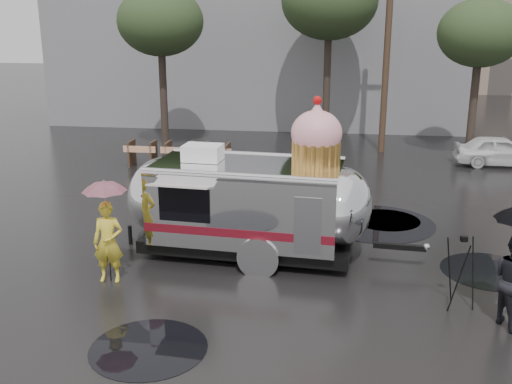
# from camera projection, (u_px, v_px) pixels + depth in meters

# --- Properties ---
(ground) EXTENTS (120.00, 120.00, 0.00)m
(ground) POSITION_uv_depth(u_px,v_px,m) (304.00, 282.00, 13.43)
(ground) COLOR black
(ground) RESTS_ON ground
(puddles) EXTENTS (9.05, 10.22, 0.01)m
(puddles) POSITION_uv_depth(u_px,v_px,m) (362.00, 248.00, 15.43)
(puddles) COLOR black
(puddles) RESTS_ON ground
(grey_building) EXTENTS (22.00, 12.00, 13.00)m
(grey_building) POSITION_uv_depth(u_px,v_px,m) (264.00, 2.00, 34.92)
(grey_building) COLOR slate
(grey_building) RESTS_ON ground
(utility_pole) EXTENTS (1.60, 0.28, 9.00)m
(utility_pole) POSITION_uv_depth(u_px,v_px,m) (387.00, 44.00, 25.08)
(utility_pole) COLOR #473323
(utility_pole) RESTS_ON ground
(tree_left) EXTENTS (3.64, 3.64, 6.95)m
(tree_left) POSITION_uv_depth(u_px,v_px,m) (160.00, 22.00, 25.17)
(tree_left) COLOR #382D26
(tree_left) RESTS_ON ground
(tree_mid) EXTENTS (4.20, 4.20, 8.03)m
(tree_mid) POSITION_uv_depth(u_px,v_px,m) (329.00, 1.00, 25.88)
(tree_mid) COLOR #382D26
(tree_mid) RESTS_ON ground
(tree_right) EXTENTS (3.36, 3.36, 6.42)m
(tree_right) POSITION_uv_depth(u_px,v_px,m) (480.00, 34.00, 23.53)
(tree_right) COLOR #382D26
(tree_right) RESTS_ON ground
(barricade_row) EXTENTS (4.30, 0.80, 1.00)m
(barricade_row) POSITION_uv_depth(u_px,v_px,m) (179.00, 154.00, 23.49)
(barricade_row) COLOR #473323
(barricade_row) RESTS_ON ground
(airstream_trailer) EXTENTS (7.57, 3.04, 4.08)m
(airstream_trailer) POSITION_uv_depth(u_px,v_px,m) (252.00, 200.00, 14.59)
(airstream_trailer) COLOR silver
(airstream_trailer) RESTS_ON ground
(person_left) EXTENTS (0.70, 0.50, 1.85)m
(person_left) POSITION_uv_depth(u_px,v_px,m) (108.00, 242.00, 13.27)
(person_left) COLOR yellow
(person_left) RESTS_ON ground
(umbrella_pink) EXTENTS (1.18, 1.18, 2.36)m
(umbrella_pink) POSITION_uv_depth(u_px,v_px,m) (105.00, 198.00, 12.98)
(umbrella_pink) COLOR #CA7C8E
(umbrella_pink) RESTS_ON ground
(tripod) EXTENTS (0.62, 0.63, 1.56)m
(tripod) POSITION_uv_depth(u_px,v_px,m) (461.00, 265.00, 12.03)
(tripod) COLOR black
(tripod) RESTS_ON ground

